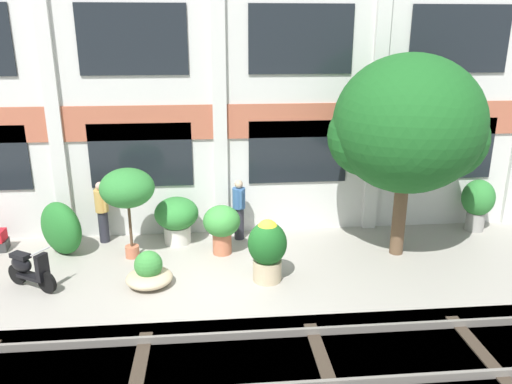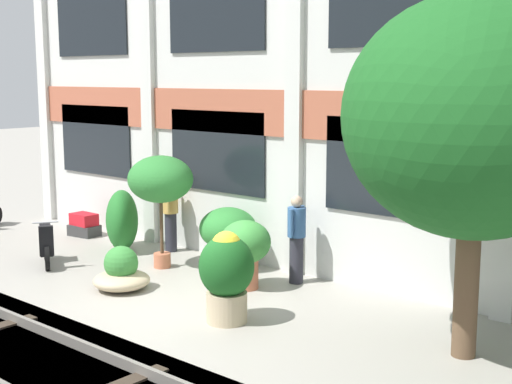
{
  "view_description": "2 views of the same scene",
  "coord_description": "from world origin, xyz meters",
  "px_view_note": "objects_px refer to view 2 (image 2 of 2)",
  "views": [
    {
      "loc": [
        -0.25,
        -10.22,
        5.36
      ],
      "look_at": [
        0.88,
        1.99,
        1.38
      ],
      "focal_mm": 35.0,
      "sensor_mm": 36.0,
      "label": 1
    },
    {
      "loc": [
        8.28,
        -7.99,
        3.8
      ],
      "look_at": [
        0.27,
        1.26,
        1.82
      ],
      "focal_mm": 50.0,
      "sensor_mm": 36.0,
      "label": 2
    }
  ],
  "objects_px": {
    "potted_plant_wide_bowl": "(121,273)",
    "potted_plant_tall_urn": "(161,181)",
    "resident_by_doorway": "(170,211)",
    "topiary_hedge": "(122,220)",
    "broadleaf_tree": "(474,124)",
    "scooter_second_parked": "(46,243)",
    "potted_plant_square_trough": "(84,225)",
    "potted_plant_glazed_jar": "(245,247)",
    "potted_plant_fluted_column": "(227,272)",
    "potted_plant_ribbed_drum": "(228,233)",
    "resident_watching_tracks": "(297,236)"
  },
  "relations": [
    {
      "from": "potted_plant_ribbed_drum",
      "to": "topiary_hedge",
      "type": "xyz_separation_m",
      "value": [
        -2.84,
        -0.39,
        -0.05
      ]
    },
    {
      "from": "potted_plant_square_trough",
      "to": "potted_plant_ribbed_drum",
      "type": "bearing_deg",
      "value": 1.15
    },
    {
      "from": "resident_watching_tracks",
      "to": "potted_plant_ribbed_drum",
      "type": "bearing_deg",
      "value": -6.39
    },
    {
      "from": "potted_plant_wide_bowl",
      "to": "potted_plant_ribbed_drum",
      "type": "bearing_deg",
      "value": 77.91
    },
    {
      "from": "potted_plant_ribbed_drum",
      "to": "resident_watching_tracks",
      "type": "distance_m",
      "value": 1.65
    },
    {
      "from": "scooter_second_parked",
      "to": "potted_plant_tall_urn",
      "type": "bearing_deg",
      "value": 65.8
    },
    {
      "from": "potted_plant_square_trough",
      "to": "scooter_second_parked",
      "type": "xyz_separation_m",
      "value": [
        1.6,
        -2.08,
        0.18
      ]
    },
    {
      "from": "potted_plant_fluted_column",
      "to": "potted_plant_glazed_jar",
      "type": "bearing_deg",
      "value": 122.4
    },
    {
      "from": "potted_plant_square_trough",
      "to": "potted_plant_tall_urn",
      "type": "distance_m",
      "value": 3.97
    },
    {
      "from": "potted_plant_square_trough",
      "to": "resident_watching_tracks",
      "type": "height_order",
      "value": "resident_watching_tracks"
    },
    {
      "from": "potted_plant_wide_bowl",
      "to": "potted_plant_square_trough",
      "type": "distance_m",
      "value": 4.72
    },
    {
      "from": "broadleaf_tree",
      "to": "resident_by_doorway",
      "type": "relative_size",
      "value": 2.96
    },
    {
      "from": "broadleaf_tree",
      "to": "potted_plant_tall_urn",
      "type": "height_order",
      "value": "broadleaf_tree"
    },
    {
      "from": "potted_plant_wide_bowl",
      "to": "potted_plant_tall_urn",
      "type": "relative_size",
      "value": 0.45
    },
    {
      "from": "potted_plant_wide_bowl",
      "to": "scooter_second_parked",
      "type": "bearing_deg",
      "value": 177.34
    },
    {
      "from": "potted_plant_ribbed_drum",
      "to": "potted_plant_wide_bowl",
      "type": "height_order",
      "value": "potted_plant_ribbed_drum"
    },
    {
      "from": "potted_plant_square_trough",
      "to": "scooter_second_parked",
      "type": "distance_m",
      "value": 2.63
    },
    {
      "from": "potted_plant_tall_urn",
      "to": "potted_plant_ribbed_drum",
      "type": "bearing_deg",
      "value": 36.87
    },
    {
      "from": "potted_plant_glazed_jar",
      "to": "resident_by_doorway",
      "type": "height_order",
      "value": "resident_by_doorway"
    },
    {
      "from": "potted_plant_ribbed_drum",
      "to": "resident_watching_tracks",
      "type": "height_order",
      "value": "resident_watching_tracks"
    },
    {
      "from": "potted_plant_square_trough",
      "to": "potted_plant_glazed_jar",
      "type": "distance_m",
      "value": 5.89
    },
    {
      "from": "broadleaf_tree",
      "to": "scooter_second_parked",
      "type": "relative_size",
      "value": 4.01
    },
    {
      "from": "scooter_second_parked",
      "to": "topiary_hedge",
      "type": "bearing_deg",
      "value": 114.07
    },
    {
      "from": "potted_plant_square_trough",
      "to": "potted_plant_glazed_jar",
      "type": "height_order",
      "value": "potted_plant_glazed_jar"
    },
    {
      "from": "potted_plant_ribbed_drum",
      "to": "potted_plant_fluted_column",
      "type": "distance_m",
      "value": 3.13
    },
    {
      "from": "potted_plant_square_trough",
      "to": "topiary_hedge",
      "type": "distance_m",
      "value": 1.9
    },
    {
      "from": "potted_plant_glazed_jar",
      "to": "potted_plant_ribbed_drum",
      "type": "bearing_deg",
      "value": 146.03
    },
    {
      "from": "potted_plant_ribbed_drum",
      "to": "potted_plant_square_trough",
      "type": "xyz_separation_m",
      "value": [
        -4.67,
        -0.09,
        -0.46
      ]
    },
    {
      "from": "potted_plant_ribbed_drum",
      "to": "potted_plant_glazed_jar",
      "type": "xyz_separation_m",
      "value": [
        1.16,
        -0.78,
        0.05
      ]
    },
    {
      "from": "resident_by_doorway",
      "to": "topiary_hedge",
      "type": "height_order",
      "value": "resident_by_doorway"
    },
    {
      "from": "broadleaf_tree",
      "to": "potted_plant_tall_urn",
      "type": "distance_m",
      "value": 6.77
    },
    {
      "from": "potted_plant_glazed_jar",
      "to": "potted_plant_fluted_column",
      "type": "distance_m",
      "value": 1.8
    },
    {
      "from": "scooter_second_parked",
      "to": "resident_watching_tracks",
      "type": "bearing_deg",
      "value": 57.13
    },
    {
      "from": "potted_plant_square_trough",
      "to": "potted_plant_tall_urn",
      "type": "xyz_separation_m",
      "value": [
        3.6,
        -0.71,
        1.5
      ]
    },
    {
      "from": "potted_plant_fluted_column",
      "to": "resident_watching_tracks",
      "type": "xyz_separation_m",
      "value": [
        -0.48,
        2.4,
        0.08
      ]
    },
    {
      "from": "potted_plant_ribbed_drum",
      "to": "potted_plant_tall_urn",
      "type": "distance_m",
      "value": 1.69
    },
    {
      "from": "broadleaf_tree",
      "to": "resident_watching_tracks",
      "type": "distance_m",
      "value": 4.7
    },
    {
      "from": "resident_watching_tracks",
      "to": "topiary_hedge",
      "type": "relative_size",
      "value": 1.18
    },
    {
      "from": "potted_plant_ribbed_drum",
      "to": "scooter_second_parked",
      "type": "xyz_separation_m",
      "value": [
        -3.07,
        -2.17,
        -0.28
      ]
    },
    {
      "from": "potted_plant_wide_bowl",
      "to": "potted_plant_square_trough",
      "type": "bearing_deg",
      "value": 152.26
    },
    {
      "from": "scooter_second_parked",
      "to": "potted_plant_square_trough",
      "type": "bearing_deg",
      "value": 159.0
    },
    {
      "from": "potted_plant_tall_urn",
      "to": "resident_watching_tracks",
      "type": "height_order",
      "value": "potted_plant_tall_urn"
    },
    {
      "from": "potted_plant_ribbed_drum",
      "to": "potted_plant_glazed_jar",
      "type": "relative_size",
      "value": 0.99
    },
    {
      "from": "broadleaf_tree",
      "to": "potted_plant_square_trough",
      "type": "relative_size",
      "value": 6.38
    },
    {
      "from": "broadleaf_tree",
      "to": "potted_plant_wide_bowl",
      "type": "distance_m",
      "value": 6.78
    },
    {
      "from": "scooter_second_parked",
      "to": "resident_watching_tracks",
      "type": "height_order",
      "value": "resident_watching_tracks"
    },
    {
      "from": "potted_plant_glazed_jar",
      "to": "scooter_second_parked",
      "type": "xyz_separation_m",
      "value": [
        -4.23,
        -1.39,
        -0.34
      ]
    },
    {
      "from": "potted_plant_square_trough",
      "to": "resident_by_doorway",
      "type": "xyz_separation_m",
      "value": [
        2.73,
        0.33,
        0.63
      ]
    },
    {
      "from": "potted_plant_glazed_jar",
      "to": "potted_plant_fluted_column",
      "type": "height_order",
      "value": "potted_plant_fluted_column"
    },
    {
      "from": "potted_plant_tall_urn",
      "to": "potted_plant_fluted_column",
      "type": "distance_m",
      "value": 3.66
    }
  ]
}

